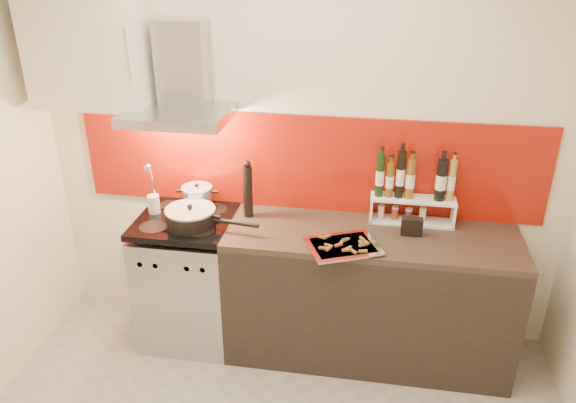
% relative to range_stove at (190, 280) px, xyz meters
% --- Properties ---
extents(back_wall, '(3.40, 0.02, 2.60)m').
position_rel_range_stove_xyz_m(back_wall, '(0.70, 0.30, 0.86)').
color(back_wall, silver).
rests_on(back_wall, ground).
extents(backsplash, '(3.00, 0.02, 0.64)m').
position_rel_range_stove_xyz_m(backsplash, '(0.75, 0.29, 0.78)').
color(backsplash, '#961308').
rests_on(backsplash, back_wall).
extents(range_stove, '(0.60, 0.60, 0.91)m').
position_rel_range_stove_xyz_m(range_stove, '(0.00, 0.00, 0.00)').
color(range_stove, '#B7B7BA').
rests_on(range_stove, ground).
extents(counter, '(1.80, 0.60, 0.90)m').
position_rel_range_stove_xyz_m(counter, '(1.20, 0.00, 0.01)').
color(counter, black).
rests_on(counter, ground).
extents(range_hood, '(0.62, 0.50, 0.61)m').
position_rel_range_stove_xyz_m(range_hood, '(0.00, 0.14, 1.30)').
color(range_hood, '#B7B7BA').
rests_on(range_hood, back_wall).
extents(upper_cabinet, '(0.70, 0.35, 0.72)m').
position_rel_range_stove_xyz_m(upper_cabinet, '(-0.55, 0.13, 1.51)').
color(upper_cabinet, white).
rests_on(upper_cabinet, back_wall).
extents(stock_pot, '(0.20, 0.20, 0.18)m').
position_rel_range_stove_xyz_m(stock_pot, '(0.04, 0.16, 0.54)').
color(stock_pot, '#B7B7BA').
rests_on(stock_pot, range_stove).
extents(saute_pan, '(0.61, 0.31, 0.14)m').
position_rel_range_stove_xyz_m(saute_pan, '(0.08, -0.08, 0.52)').
color(saute_pan, black).
rests_on(saute_pan, range_stove).
extents(utensil_jar, '(0.08, 0.12, 0.37)m').
position_rel_range_stove_xyz_m(utensil_jar, '(-0.21, 0.04, 0.57)').
color(utensil_jar, silver).
rests_on(utensil_jar, range_stove).
extents(pepper_mill, '(0.06, 0.06, 0.39)m').
position_rel_range_stove_xyz_m(pepper_mill, '(0.40, 0.12, 0.65)').
color(pepper_mill, black).
rests_on(pepper_mill, counter).
extents(step_shelf, '(0.53, 0.14, 0.47)m').
position_rel_range_stove_xyz_m(step_shelf, '(1.42, 0.20, 0.67)').
color(step_shelf, white).
rests_on(step_shelf, counter).
extents(caddy_box, '(0.13, 0.05, 0.11)m').
position_rel_range_stove_xyz_m(caddy_box, '(1.43, 0.03, 0.52)').
color(caddy_box, black).
rests_on(caddy_box, counter).
extents(baking_tray, '(0.49, 0.45, 0.03)m').
position_rel_range_stove_xyz_m(baking_tray, '(1.03, -0.20, 0.47)').
color(baking_tray, silver).
rests_on(baking_tray, counter).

